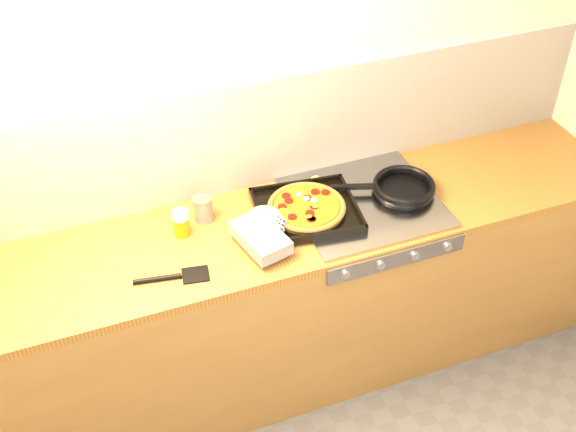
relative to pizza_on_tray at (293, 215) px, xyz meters
name	(u,v)px	position (x,y,z in m)	size (l,w,h in m)	color
room_shell	(239,139)	(-0.13, 0.30, 0.21)	(3.20, 3.20, 3.20)	white
counter_run	(265,305)	(-0.12, 0.01, -0.49)	(3.20, 0.62, 0.90)	olive
stovetop	(364,202)	(0.32, 0.01, -0.04)	(0.60, 0.56, 0.02)	#939498
pizza_on_tray	(293,215)	(0.00, 0.00, 0.00)	(0.56, 0.46, 0.07)	black
frying_pan	(402,188)	(0.50, 0.01, 0.00)	(0.47, 0.34, 0.04)	black
tomato_can	(203,209)	(-0.33, 0.15, 0.01)	(0.09, 0.09, 0.11)	#A40D11
juice_glass	(181,223)	(-0.44, 0.10, 0.01)	(0.08, 0.08, 0.11)	#C3760B
wooden_spoon	(299,187)	(0.11, 0.20, -0.03)	(0.29, 0.13, 0.02)	#AC8C49
black_spatula	(173,277)	(-0.53, -0.14, -0.04)	(0.29, 0.10, 0.02)	black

